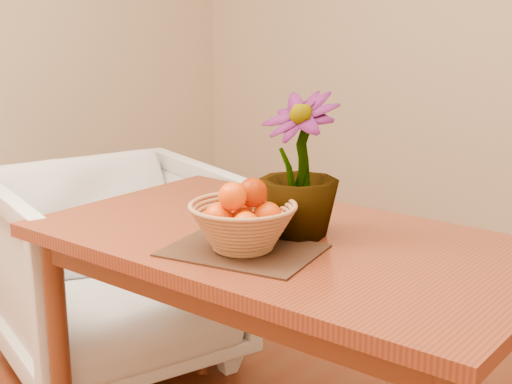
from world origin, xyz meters
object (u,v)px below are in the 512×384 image
Objects in this scene: potted_plant at (299,165)px; armchair at (114,259)px; table at (285,266)px; wicker_basket at (243,228)px.

potted_plant reaches higher than armchair.
table is 0.98m from armchair.
table is 0.29m from potted_plant.
table is 5.03× the size of wicker_basket.
armchair is (-0.93, 0.17, -0.23)m from table.
potted_plant is at bearing -80.14° from armchair.
potted_plant is at bearing 81.22° from wicker_basket.
table is at bearing -124.22° from potted_plant.
potted_plant is 1.10m from armchair.
wicker_basket is 1.06m from armchair.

